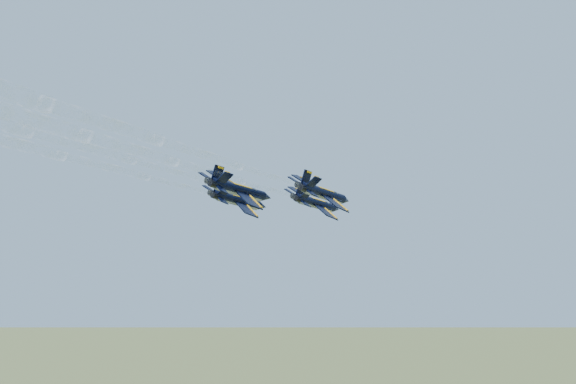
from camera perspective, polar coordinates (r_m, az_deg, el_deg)
The scene contains 6 objects.
jet_lead at distance 109.60m, azimuth 2.54°, elevation -1.00°, with size 9.54×14.53×6.23m.
jet_left at distance 105.63m, azimuth -4.41°, elevation -0.75°, with size 9.54×14.53×6.23m.
jet_right at distance 96.52m, azimuth 3.23°, elevation -0.13°, with size 9.54×14.53×6.23m.
jet_slot at distance 92.59m, azimuth -4.29°, elevation 0.19°, with size 9.54×14.53×6.23m.
smoke_trail_lead at distance 77.80m, azimuth -15.18°, elevation 1.90°, with size 8.33×55.91×2.49m.
smoke_trail_right at distance 65.16m, azimuth -17.72°, elevation 3.76°, with size 8.33×55.91×2.49m.
Camera 1 is at (52.01, -83.75, 81.03)m, focal length 40.00 mm.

